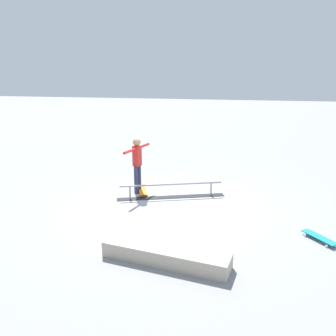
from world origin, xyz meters
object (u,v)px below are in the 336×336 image
object	(u,v)px
grind_rail	(171,191)
skate_ledge	(166,255)
loose_skateboard_teal	(319,237)
skater_main	(137,161)
skateboard_main	(142,191)

from	to	relation	value
grind_rail	skate_ledge	distance (m)	3.41
grind_rail	skate_ledge	bearing A→B (deg)	80.24
grind_rail	loose_skateboard_teal	xyz separation A→B (m)	(-3.51, 1.97, -0.10)
skater_main	loose_skateboard_teal	bearing A→B (deg)	81.13
skate_ledge	grind_rail	bearing A→B (deg)	-82.15
skate_ledge	skater_main	size ratio (longest dim) A/B	1.52
skateboard_main	skate_ledge	bearing A→B (deg)	-179.20
skate_ledge	skateboard_main	xyz separation A→B (m)	(1.34, -3.58, -0.08)
grind_rail	skate_ledge	size ratio (longest dim) A/B	1.21
skater_main	loose_skateboard_teal	distance (m)	5.10
skater_main	loose_skateboard_teal	xyz separation A→B (m)	(-4.52, 2.20, -0.86)
grind_rail	skater_main	world-z (taller)	skater_main
skateboard_main	skater_main	bearing A→B (deg)	60.76
grind_rail	loose_skateboard_teal	size ratio (longest dim) A/B	3.92
skater_main	skate_ledge	bearing A→B (deg)	39.41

